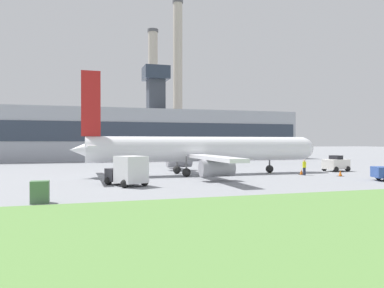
{
  "coord_description": "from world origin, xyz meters",
  "views": [
    {
      "loc": [
        -13.32,
        -41.94,
        3.85
      ],
      "look_at": [
        -0.75,
        -0.95,
        3.56
      ],
      "focal_mm": 35.0,
      "sensor_mm": 36.0,
      "label": 1
    }
  ],
  "objects": [
    {
      "name": "ground_plane",
      "position": [
        0.0,
        0.0,
        0.0
      ],
      "size": [
        400.0,
        400.0,
        0.0
      ],
      "primitive_type": "plane",
      "color": "gray"
    },
    {
      "name": "terminal_building",
      "position": [
        0.1,
        37.54,
        5.45
      ],
      "size": [
        67.35,
        11.92,
        19.96
      ],
      "color": "#9EA3AD",
      "rests_on": "ground_plane"
    },
    {
      "name": "smokestack_left",
      "position": [
        7.54,
        64.6,
        18.22
      ],
      "size": [
        3.1,
        3.1,
        36.19
      ],
      "color": "#B2A899",
      "rests_on": "ground_plane"
    },
    {
      "name": "smokestack_right",
      "position": [
        15.17,
        65.36,
        22.96
      ],
      "size": [
        3.14,
        3.14,
        45.67
      ],
      "color": "#B2A899",
      "rests_on": "ground_plane"
    },
    {
      "name": "airplane",
      "position": [
        0.13,
        -0.95,
        2.86
      ],
      "size": [
        29.31,
        26.21,
        11.35
      ],
      "color": "white",
      "rests_on": "ground_plane"
    },
    {
      "name": "pushback_tug",
      "position": [
        18.6,
        -1.28,
        0.91
      ],
      "size": [
        3.39,
        2.94,
        2.04
      ],
      "color": "white",
      "rests_on": "ground_plane"
    },
    {
      "name": "fuel_truck",
      "position": [
        -9.14,
        -9.32,
        1.24
      ],
      "size": [
        3.64,
        4.54,
        2.59
      ],
      "color": "#232328",
      "rests_on": "ground_plane"
    },
    {
      "name": "ground_crew_person",
      "position": [
        11.41,
        -4.99,
        0.91
      ],
      "size": [
        0.55,
        0.55,
        1.78
      ],
      "color": "#23283D",
      "rests_on": "ground_plane"
    },
    {
      "name": "traffic_cone_near_nose",
      "position": [
        14.48,
        -7.27,
        0.3
      ],
      "size": [
        0.59,
        0.59,
        0.65
      ],
      "color": "black",
      "rests_on": "ground_plane"
    },
    {
      "name": "traffic_cone_wingtip",
      "position": [
        11.44,
        -4.35,
        0.28
      ],
      "size": [
        0.54,
        0.54,
        0.61
      ],
      "color": "black",
      "rests_on": "ground_plane"
    },
    {
      "name": "utility_cabinet",
      "position": [
        -15.57,
        -16.97,
        0.7
      ],
      "size": [
        1.1,
        0.8,
        1.4
      ],
      "color": "#4C724C",
      "rests_on": "ground_plane"
    }
  ]
}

